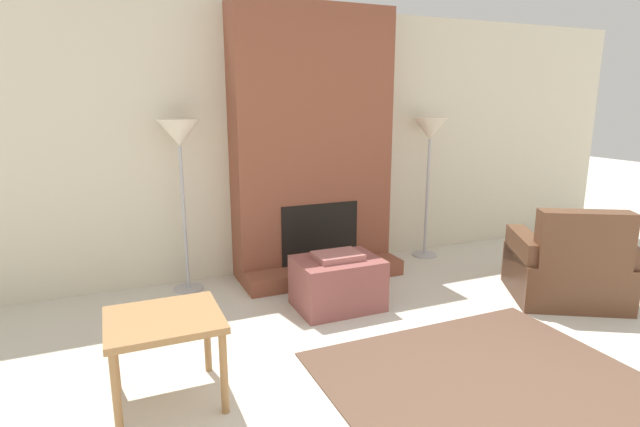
{
  "coord_description": "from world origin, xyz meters",
  "views": [
    {
      "loc": [
        -1.87,
        -1.63,
        1.74
      ],
      "look_at": [
        0.0,
        2.73,
        0.65
      ],
      "focal_mm": 28.0,
      "sensor_mm": 36.0,
      "label": 1
    }
  ],
  "objects_px": {
    "floor_lamp_left": "(179,142)",
    "ottoman": "(338,282)",
    "floor_lamp_right": "(430,136)",
    "armchair": "(568,271)",
    "side_table": "(164,329)"
  },
  "relations": [
    {
      "from": "floor_lamp_left",
      "to": "ottoman",
      "type": "bearing_deg",
      "value": -39.74
    },
    {
      "from": "ottoman",
      "to": "floor_lamp_right",
      "type": "relative_size",
      "value": 0.45
    },
    {
      "from": "ottoman",
      "to": "floor_lamp_left",
      "type": "xyz_separation_m",
      "value": [
        -1.11,
        0.92,
        1.15
      ]
    },
    {
      "from": "armchair",
      "to": "ottoman",
      "type": "bearing_deg",
      "value": 10.74
    },
    {
      "from": "ottoman",
      "to": "side_table",
      "type": "xyz_separation_m",
      "value": [
        -1.49,
        -0.84,
        0.23
      ]
    },
    {
      "from": "ottoman",
      "to": "armchair",
      "type": "distance_m",
      "value": 2.03
    },
    {
      "from": "armchair",
      "to": "side_table",
      "type": "height_order",
      "value": "armchair"
    },
    {
      "from": "ottoman",
      "to": "side_table",
      "type": "relative_size",
      "value": 1.1
    },
    {
      "from": "floor_lamp_left",
      "to": "side_table",
      "type": "bearing_deg",
      "value": -102.29
    },
    {
      "from": "ottoman",
      "to": "armchair",
      "type": "bearing_deg",
      "value": -19.09
    },
    {
      "from": "floor_lamp_left",
      "to": "floor_lamp_right",
      "type": "xyz_separation_m",
      "value": [
        2.63,
        0.0,
        -0.02
      ]
    },
    {
      "from": "armchair",
      "to": "side_table",
      "type": "relative_size",
      "value": 1.84
    },
    {
      "from": "side_table",
      "to": "floor_lamp_left",
      "type": "bearing_deg",
      "value": 77.71
    },
    {
      "from": "ottoman",
      "to": "side_table",
      "type": "height_order",
      "value": "side_table"
    },
    {
      "from": "side_table",
      "to": "floor_lamp_right",
      "type": "relative_size",
      "value": 0.41
    }
  ]
}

